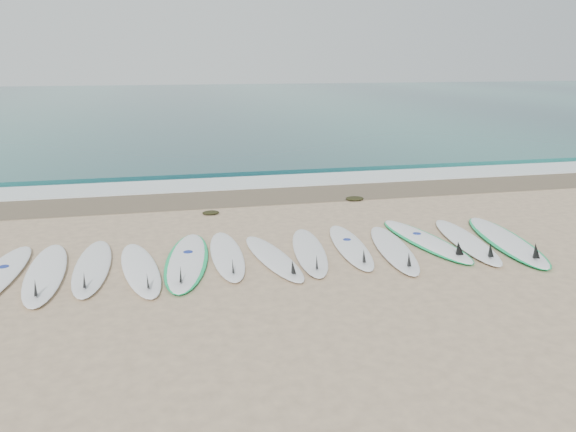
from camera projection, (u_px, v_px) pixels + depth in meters
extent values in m
plane|color=tan|center=(271.00, 257.00, 8.94)|extent=(120.00, 120.00, 0.00)
cube|color=#1B5556|center=(183.00, 103.00, 39.45)|extent=(120.00, 55.00, 0.03)
cube|color=brown|center=(237.00, 197.00, 12.79)|extent=(120.00, 1.80, 0.01)
cube|color=silver|center=(229.00, 184.00, 14.10)|extent=(120.00, 1.40, 0.04)
cube|color=#1B5556|center=(223.00, 171.00, 15.50)|extent=(120.00, 1.00, 0.10)
cylinder|color=navy|center=(4.00, 267.00, 8.30)|extent=(0.16, 0.16, 0.01)
ellipsoid|color=white|center=(46.00, 272.00, 8.21)|extent=(0.70, 2.65, 0.08)
cone|color=black|center=(35.00, 287.00, 7.28)|extent=(0.24, 0.29, 0.28)
ellipsoid|color=white|center=(92.00, 266.00, 8.45)|extent=(0.52, 2.50, 0.08)
cone|color=black|center=(84.00, 280.00, 7.55)|extent=(0.21, 0.27, 0.27)
ellipsoid|color=white|center=(140.00, 268.00, 8.37)|extent=(0.86, 2.47, 0.08)
cone|color=black|center=(148.00, 281.00, 7.54)|extent=(0.24, 0.29, 0.26)
ellipsoid|color=white|center=(187.00, 260.00, 8.70)|extent=(0.89, 2.71, 0.09)
ellipsoid|color=#0CC062|center=(187.00, 260.00, 8.70)|extent=(0.98, 2.74, 0.06)
cone|color=black|center=(181.00, 274.00, 7.73)|extent=(0.26, 0.31, 0.28)
cylinder|color=navy|center=(188.00, 252.00, 8.93)|extent=(0.17, 0.17, 0.01)
ellipsoid|color=white|center=(227.00, 255.00, 8.95)|extent=(0.53, 2.42, 0.08)
cone|color=black|center=(233.00, 265.00, 8.09)|extent=(0.21, 0.26, 0.26)
ellipsoid|color=white|center=(273.00, 257.00, 8.84)|extent=(0.84, 2.34, 0.07)
cone|color=black|center=(293.00, 267.00, 8.05)|extent=(0.23, 0.27, 0.24)
ellipsoid|color=silver|center=(309.00, 251.00, 9.13)|extent=(0.82, 2.46, 0.08)
cone|color=black|center=(317.00, 262.00, 8.24)|extent=(0.24, 0.28, 0.26)
ellipsoid|color=white|center=(350.00, 246.00, 9.36)|extent=(0.71, 2.42, 0.08)
cone|color=black|center=(364.00, 256.00, 8.49)|extent=(0.22, 0.27, 0.25)
cylinder|color=navy|center=(347.00, 239.00, 9.57)|extent=(0.15, 0.15, 0.01)
ellipsoid|color=white|center=(393.00, 249.00, 9.23)|extent=(0.88, 2.53, 0.08)
cone|color=black|center=(409.00, 259.00, 8.32)|extent=(0.25, 0.29, 0.26)
ellipsoid|color=white|center=(425.00, 240.00, 9.67)|extent=(0.86, 2.60, 0.08)
ellipsoid|color=#0CC062|center=(425.00, 240.00, 9.67)|extent=(0.95, 2.63, 0.06)
cone|color=black|center=(459.00, 248.00, 8.79)|extent=(0.25, 0.30, 0.27)
cylinder|color=navy|center=(417.00, 233.00, 9.88)|extent=(0.17, 0.17, 0.01)
ellipsoid|color=white|center=(466.00, 241.00, 9.63)|extent=(0.85, 2.60, 0.08)
cone|color=black|center=(490.00, 250.00, 8.69)|extent=(0.25, 0.30, 0.27)
ellipsoid|color=white|center=(505.00, 240.00, 9.64)|extent=(1.02, 2.87, 0.09)
ellipsoid|color=#0CC062|center=(505.00, 240.00, 9.64)|extent=(1.12, 2.91, 0.06)
cone|color=black|center=(536.00, 251.00, 8.61)|extent=(0.28, 0.33, 0.30)
ellipsoid|color=black|center=(211.00, 213.00, 11.41)|extent=(0.35, 0.27, 0.07)
ellipsoid|color=black|center=(355.00, 199.00, 12.52)|extent=(0.41, 0.32, 0.08)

